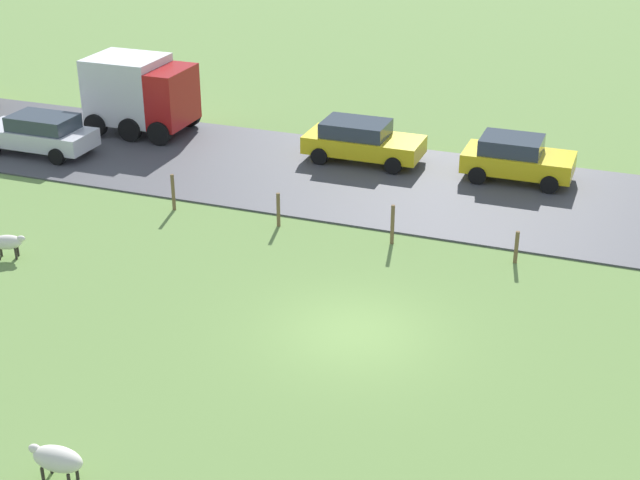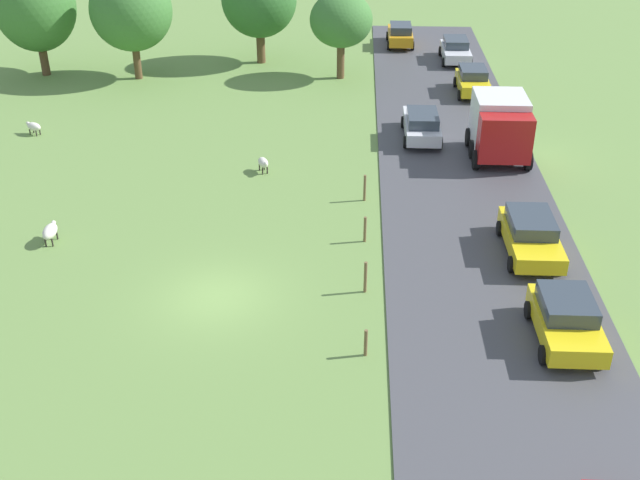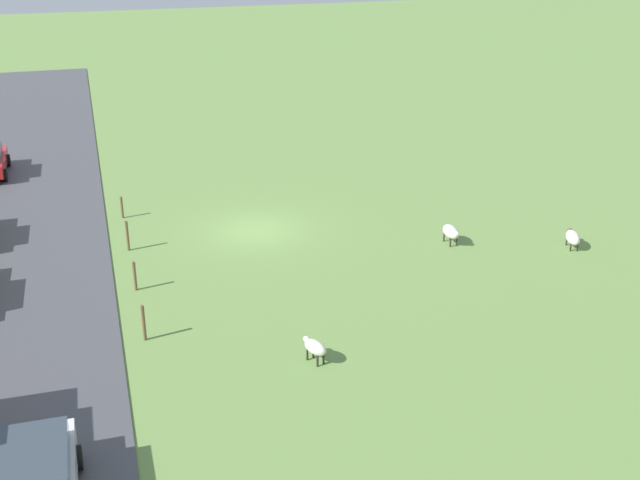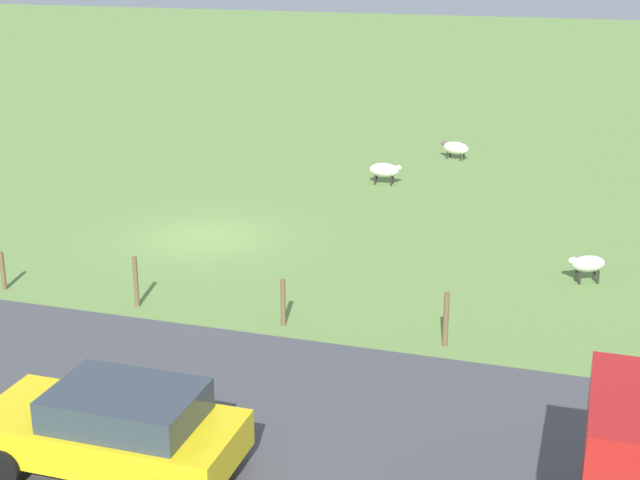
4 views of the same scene
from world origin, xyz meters
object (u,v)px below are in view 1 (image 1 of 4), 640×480
sheep_3 (57,459)px  car_1 (516,158)px  sheep_0 (8,242)px  truck_0 (140,92)px  car_4 (39,133)px  car_5 (362,140)px

sheep_3 → car_1: (19.85, -5.79, 0.34)m
sheep_0 → truck_0: size_ratio=0.25×
sheep_0 → car_4: bearing=30.1°
sheep_3 → car_1: size_ratio=0.31×
truck_0 → car_1: (-0.08, -15.54, -0.86)m
sheep_3 → car_5: size_ratio=0.27×
car_1 → car_5: 5.86m
car_1 → truck_0: bearing=89.7°
car_4 → truck_0: bearing=-32.3°
sheep_0 → car_5: 13.81m
sheep_3 → truck_0: truck_0 is taller
truck_0 → sheep_3: bearing=-153.9°
car_4 → sheep_3: bearing=-143.2°
sheep_3 → car_5: car_5 is taller
sheep_0 → sheep_3: bearing=-137.4°
car_1 → car_5: size_ratio=0.88×
sheep_0 → car_5: car_5 is taller
car_4 → car_1: bearing=-78.4°
sheep_0 → car_5: size_ratio=0.24×
car_1 → car_5: (-0.08, 5.86, -0.01)m
truck_0 → car_4: (-3.74, 2.37, -0.87)m
car_1 → car_4: size_ratio=0.86×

